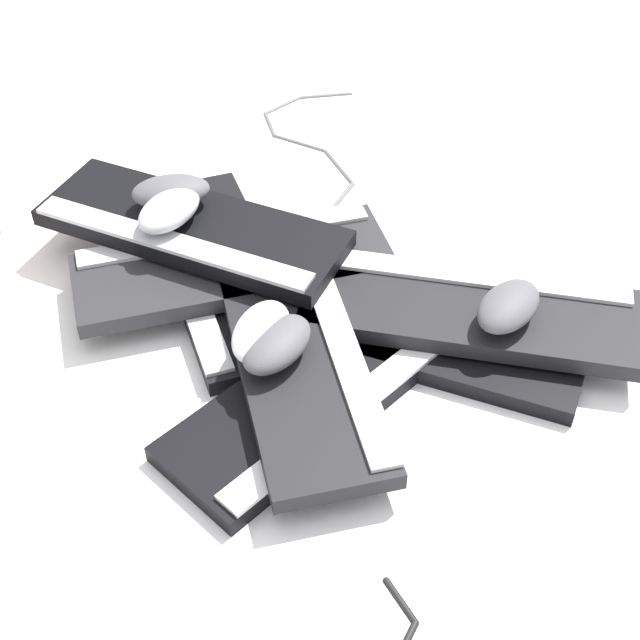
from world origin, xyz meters
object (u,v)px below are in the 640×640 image
at_px(keyboard_3, 300,353).
at_px(keyboard_4, 233,265).
at_px(keyboard_2, 418,332).
at_px(mouse_4, 169,210).
at_px(keyboard_5, 469,310).
at_px(keyboard_1, 324,388).
at_px(mouse_3, 261,331).
at_px(mouse_1, 277,344).
at_px(keyboard_6, 191,228).
at_px(keyboard_0, 220,271).
at_px(mouse_2, 171,191).
at_px(mouse_0, 509,306).

relative_size(keyboard_3, keyboard_4, 0.99).
relative_size(keyboard_2, mouse_4, 4.22).
bearing_deg(keyboard_5, mouse_4, 19.47).
distance_m(keyboard_3, keyboard_4, 0.20).
bearing_deg(keyboard_1, keyboard_3, -9.29).
relative_size(keyboard_2, mouse_3, 4.22).
relative_size(keyboard_5, mouse_1, 4.19).
distance_m(keyboard_5, keyboard_6, 0.40).
bearing_deg(keyboard_1, mouse_1, 25.39).
bearing_deg(keyboard_4, keyboard_2, -164.82).
bearing_deg(mouse_3, keyboard_0, 37.40).
bearing_deg(keyboard_3, mouse_2, -16.64).
relative_size(keyboard_4, mouse_3, 4.02).
relative_size(keyboard_1, keyboard_4, 1.03).
relative_size(keyboard_3, mouse_4, 3.96).
relative_size(keyboard_5, mouse_0, 4.19).
distance_m(keyboard_1, keyboard_2, 0.16).
xyz_separation_m(keyboard_4, mouse_1, (-0.17, 0.11, 0.04)).
distance_m(keyboard_6, mouse_4, 0.04).
bearing_deg(mouse_4, mouse_3, -117.42).
bearing_deg(keyboard_0, mouse_2, -4.32).
height_order(keyboard_3, mouse_1, mouse_1).
xyz_separation_m(keyboard_1, mouse_1, (0.05, 0.03, 0.07)).
bearing_deg(keyboard_0, mouse_3, 147.66).
relative_size(mouse_1, mouse_2, 1.00).
height_order(keyboard_5, mouse_2, mouse_2).
bearing_deg(mouse_3, keyboard_1, -96.86).
height_order(keyboard_3, keyboard_6, keyboard_6).
xyz_separation_m(keyboard_2, keyboard_3, (0.08, 0.15, 0.03)).
bearing_deg(keyboard_6, keyboard_2, -167.93).
bearing_deg(mouse_4, keyboard_1, -109.21).
relative_size(keyboard_0, keyboard_6, 0.97).
bearing_deg(keyboard_0, keyboard_5, -161.23).
height_order(keyboard_1, keyboard_5, keyboard_5).
bearing_deg(keyboard_4, mouse_4, 12.55).
relative_size(keyboard_5, mouse_3, 4.19).
bearing_deg(mouse_0, keyboard_0, 106.26).
height_order(keyboard_2, keyboard_3, keyboard_3).
height_order(keyboard_1, keyboard_3, keyboard_3).
bearing_deg(keyboard_2, keyboard_5, -132.46).
bearing_deg(mouse_0, keyboard_4, 108.41).
distance_m(keyboard_2, keyboard_3, 0.17).
height_order(keyboard_0, keyboard_2, same).
distance_m(keyboard_4, keyboard_6, 0.08).
xyz_separation_m(keyboard_3, mouse_2, (0.30, -0.09, 0.07)).
xyz_separation_m(keyboard_6, mouse_3, (-0.22, 0.10, 0.01)).
xyz_separation_m(keyboard_4, mouse_4, (0.09, 0.02, 0.07)).
xyz_separation_m(keyboard_2, keyboard_6, (0.34, 0.07, 0.06)).
distance_m(keyboard_6, mouse_0, 0.45).
distance_m(keyboard_3, keyboard_6, 0.27).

